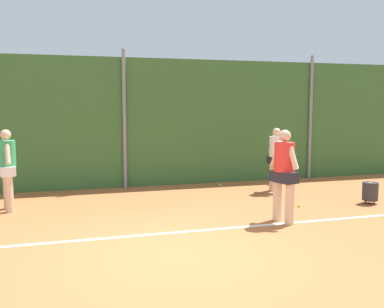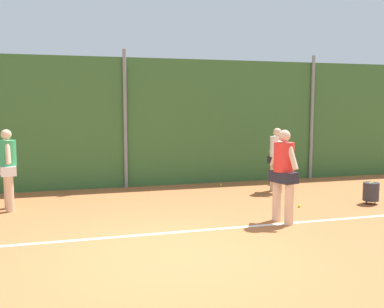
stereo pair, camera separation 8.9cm
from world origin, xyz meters
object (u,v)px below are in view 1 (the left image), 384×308
Objects in this scene: player_midcourt at (7,165)px; tennis_ball_0 at (220,185)px; player_foreground_near at (284,171)px; player_backcourt_far at (276,156)px; tennis_ball_1 at (299,206)px; ball_hopper at (370,191)px.

tennis_ball_0 is at bearing -87.15° from player_midcourt.
player_foreground_near is 5.84m from player_midcourt.
player_foreground_near is at bearing 152.18° from player_backcourt_far.
player_backcourt_far is (1.25, 2.79, -0.07)m from player_foreground_near.
tennis_ball_1 is at bearing 123.46° from player_foreground_near.
ball_hopper is 7.78× the size of tennis_ball_0.
ball_hopper reaches higher than tennis_ball_1.
player_foreground_near reaches higher than player_midcourt.
player_foreground_near reaches higher than player_backcourt_far.
player_backcourt_far is at bearing 127.90° from ball_hopper.
tennis_ball_0 is at bearing 130.03° from ball_hopper.
player_foreground_near is 3.53× the size of ball_hopper.
ball_hopper is 7.78× the size of tennis_ball_1.
player_midcourt is at bearing -130.01° from player_foreground_near.
player_midcourt reaches higher than tennis_ball_1.
player_foreground_near is 27.41× the size of tennis_ball_0.
player_midcourt is 26.69× the size of tennis_ball_0.
player_midcourt is at bearing 88.57° from player_backcourt_far.
player_foreground_near reaches higher than tennis_ball_0.
player_backcourt_far is at bearing -99.91° from player_midcourt.
player_backcourt_far is at bearing 141.57° from player_foreground_near.
tennis_ball_1 is at bearing -115.61° from player_midcourt.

